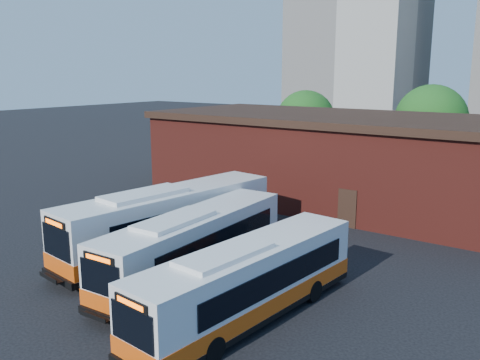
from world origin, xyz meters
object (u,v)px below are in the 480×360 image
Objects in this scene: bus_east at (249,285)px; transit_worker at (136,305)px; bus_midwest at (170,223)px; bus_mideast at (195,247)px.

bus_east is 7.14× the size of transit_worker.
bus_midwest is 3.69m from bus_mideast.
bus_east is at bearing -34.83° from transit_worker.
transit_worker is at bearing -78.78° from bus_mideast.
bus_midwest is 8.21× the size of transit_worker.
bus_midwest is 7.95m from transit_worker.
bus_midwest is at bearing 159.38° from bus_east.
bus_midwest is 1.15× the size of bus_east.
bus_mideast is 7.34× the size of transit_worker.
bus_midwest reaches higher than bus_east.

